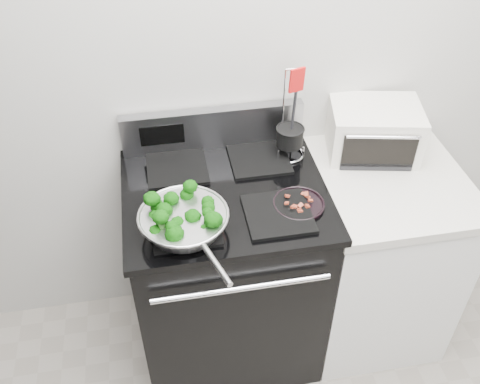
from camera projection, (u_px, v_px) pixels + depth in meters
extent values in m
cube|color=beige|center=(285.00, 49.00, 2.10)|extent=(4.00, 0.02, 2.70)
cube|color=black|center=(227.00, 274.00, 2.38)|extent=(0.76, 0.66, 0.92)
cube|color=black|center=(225.00, 194.00, 2.07)|extent=(0.79, 0.69, 0.03)
cube|color=#99999E|center=(213.00, 128.00, 2.23)|extent=(0.76, 0.05, 0.18)
cube|color=black|center=(186.00, 226.00, 1.91)|extent=(0.24, 0.24, 0.01)
cube|color=black|center=(278.00, 214.00, 1.95)|extent=(0.24, 0.24, 0.01)
cube|color=black|center=(177.00, 168.00, 2.16)|extent=(0.24, 0.24, 0.01)
cube|color=black|center=(259.00, 159.00, 2.21)|extent=(0.24, 0.24, 0.01)
cube|color=white|center=(372.00, 257.00, 2.49)|extent=(0.60, 0.66, 0.88)
cube|color=beige|center=(390.00, 181.00, 2.19)|extent=(0.62, 0.68, 0.04)
torus|color=silver|center=(183.00, 215.00, 1.85)|extent=(0.32, 0.32, 0.01)
cylinder|color=silver|center=(216.00, 264.00, 1.68)|extent=(0.08, 0.19, 0.02)
cylinder|color=black|center=(299.00, 204.00, 2.00)|extent=(0.19, 0.19, 0.01)
cylinder|color=black|center=(290.00, 137.00, 2.18)|extent=(0.11, 0.11, 0.08)
cylinder|color=black|center=(291.00, 117.00, 2.12)|extent=(0.01, 0.01, 0.24)
cube|color=red|center=(294.00, 79.00, 2.01)|extent=(0.06, 0.02, 0.10)
cube|color=silver|center=(374.00, 130.00, 2.25)|extent=(0.42, 0.35, 0.21)
cube|color=black|center=(386.00, 151.00, 2.15)|extent=(0.29, 0.07, 0.15)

